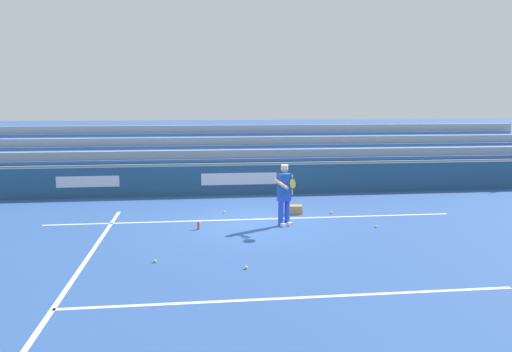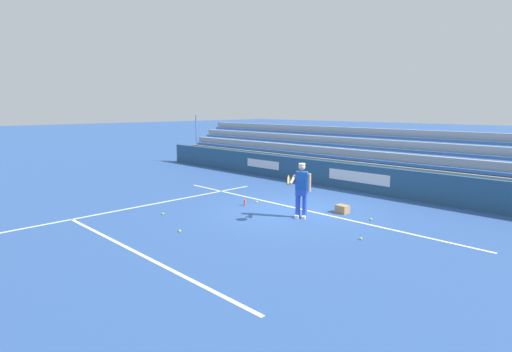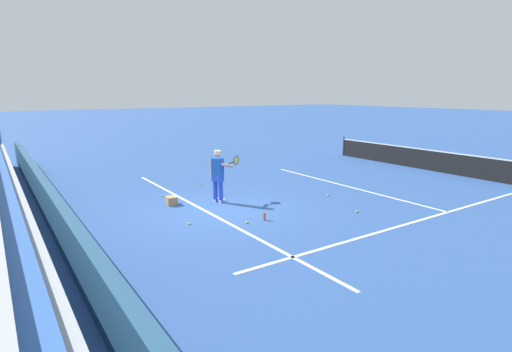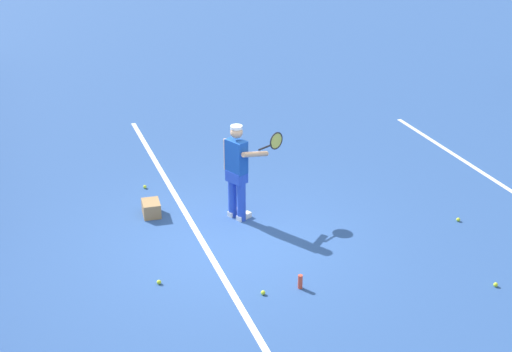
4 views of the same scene
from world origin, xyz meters
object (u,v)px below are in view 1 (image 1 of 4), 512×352
at_px(ball_box_cardboard, 295,210).
at_px(water_bottle, 198,225).
at_px(tennis_ball_near_player, 199,223).
at_px(tennis_ball_midcourt, 224,212).
at_px(tennis_ball_by_box, 376,227).
at_px(tennis_ball_stray_back, 155,261).
at_px(tennis_player, 285,194).
at_px(tennis_ball_toward_net, 246,268).
at_px(tennis_ball_far_right, 331,213).

bearing_deg(ball_box_cardboard, water_bottle, 27.46).
relative_size(tennis_ball_near_player, tennis_ball_midcourt, 1.00).
bearing_deg(tennis_ball_near_player, water_bottle, 87.41).
bearing_deg(tennis_ball_by_box, tennis_ball_stray_back, 21.64).
bearing_deg(water_bottle, ball_box_cardboard, -152.54).
bearing_deg(tennis_ball_near_player, tennis_player, 169.83).
relative_size(tennis_ball_midcourt, tennis_ball_toward_net, 1.00).
distance_m(ball_box_cardboard, tennis_ball_by_box, 2.72).
distance_m(tennis_player, tennis_ball_stray_back, 4.49).
relative_size(tennis_player, tennis_ball_near_player, 25.98).
bearing_deg(tennis_ball_near_player, tennis_ball_far_right, -167.88).
relative_size(ball_box_cardboard, tennis_ball_far_right, 6.06).
height_order(tennis_ball_far_right, tennis_ball_toward_net, same).
bearing_deg(tennis_ball_near_player, tennis_ball_by_box, 168.35).
height_order(tennis_ball_stray_back, tennis_ball_midcourt, same).
bearing_deg(tennis_ball_stray_back, tennis_ball_near_player, -106.49).
bearing_deg(tennis_ball_midcourt, tennis_ball_near_player, 59.91).
xyz_separation_m(tennis_ball_stray_back, tennis_ball_midcourt, (-1.76, -4.65, 0.00)).
xyz_separation_m(tennis_ball_near_player, tennis_ball_toward_net, (-0.93, 3.96, 0.00)).
xyz_separation_m(ball_box_cardboard, tennis_ball_far_right, (-1.10, 0.11, -0.10)).
relative_size(tennis_player, water_bottle, 7.80).
height_order(tennis_ball_near_player, tennis_ball_midcourt, same).
relative_size(tennis_ball_far_right, tennis_ball_midcourt, 1.00).
distance_m(tennis_ball_stray_back, tennis_ball_toward_net, 2.02).
xyz_separation_m(tennis_ball_stray_back, water_bottle, (-0.95, -2.73, 0.08)).
distance_m(ball_box_cardboard, tennis_ball_far_right, 1.11).
height_order(tennis_ball_stray_back, tennis_ball_by_box, same).
xyz_separation_m(tennis_ball_far_right, tennis_ball_near_player, (4.08, 0.88, 0.00)).
bearing_deg(tennis_ball_stray_back, ball_box_cardboard, -132.66).
bearing_deg(tennis_ball_near_player, ball_box_cardboard, -161.63).
relative_size(tennis_ball_midcourt, water_bottle, 0.30).
relative_size(ball_box_cardboard, tennis_ball_by_box, 6.06).
distance_m(tennis_ball_toward_net, water_bottle, 3.52).
bearing_deg(tennis_ball_toward_net, tennis_ball_far_right, -123.07).
distance_m(tennis_ball_midcourt, water_bottle, 2.09).
bearing_deg(tennis_ball_stray_back, water_bottle, -109.21).
height_order(tennis_player, tennis_ball_near_player, tennis_player).
distance_m(tennis_ball_stray_back, water_bottle, 2.89).
relative_size(tennis_ball_near_player, water_bottle, 0.30).
distance_m(tennis_ball_midcourt, tennis_ball_toward_net, 5.31).
height_order(tennis_ball_far_right, tennis_ball_by_box, same).
bearing_deg(ball_box_cardboard, tennis_ball_far_right, 174.21).
height_order(tennis_ball_stray_back, water_bottle, water_bottle).
xyz_separation_m(tennis_ball_midcourt, tennis_ball_by_box, (-4.04, 2.35, 0.00)).
bearing_deg(tennis_player, tennis_ball_far_right, -142.72).
height_order(tennis_player, ball_box_cardboard, tennis_player).
distance_m(ball_box_cardboard, tennis_ball_midcourt, 2.22).
relative_size(tennis_ball_far_right, water_bottle, 0.30).
relative_size(tennis_ball_stray_back, tennis_ball_toward_net, 1.00).
bearing_deg(water_bottle, tennis_ball_by_box, 175.01).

